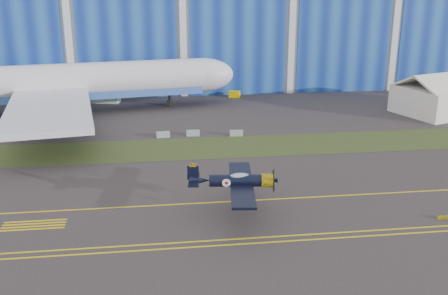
{
  "coord_description": "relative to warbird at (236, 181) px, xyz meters",
  "views": [
    {
      "loc": [
        -5.72,
        -56.05,
        22.7
      ],
      "look_at": [
        1.79,
        1.03,
        4.16
      ],
      "focal_mm": 42.0,
      "sensor_mm": 36.0,
      "label": 1
    }
  ],
  "objects": [
    {
      "name": "warbird",
      "position": [
        0.0,
        0.0,
        0.0
      ],
      "size": [
        11.38,
        13.2,
        3.59
      ],
      "rotation": [
        0.0,
        0.0,
        -0.12
      ],
      "color": "black",
      "rests_on": "ground"
    },
    {
      "name": "hangar",
      "position": [
        -1.79,
        79.75,
        11.4
      ],
      "size": [
        220.0,
        45.7,
        30.0
      ],
      "color": "silver",
      "rests_on": "ground"
    },
    {
      "name": "shipping_container",
      "position": [
        -17.65,
        53.2,
        -2.24
      ],
      "size": [
        6.51,
        3.92,
        2.64
      ],
      "primitive_type": "cube",
      "rotation": [
        0.0,
        0.0,
        -0.26
      ],
      "color": "silver",
      "rests_on": "ground"
    },
    {
      "name": "grass_median",
      "position": [
        -1.79,
        21.97,
        -3.54
      ],
      "size": [
        260.0,
        10.0,
        0.02
      ],
      "primitive_type": "cube",
      "color": "#475128",
      "rests_on": "ground"
    },
    {
      "name": "tent",
      "position": [
        42.96,
        36.9,
        0.08
      ],
      "size": [
        18.53,
        15.94,
        7.27
      ],
      "rotation": [
        0.0,
        0.0,
        0.33
      ],
      "color": "white",
      "rests_on": "ground"
    },
    {
      "name": "jetliner",
      "position": [
        -24.49,
        45.49,
        8.84
      ],
      "size": [
        79.09,
        69.97,
        24.79
      ],
      "rotation": [
        0.0,
        0.0,
        0.14
      ],
      "color": "silver",
      "rests_on": "ground"
    },
    {
      "name": "tug",
      "position": [
        8.1,
        54.37,
        -2.93
      ],
      "size": [
        2.47,
        1.98,
        1.25
      ],
      "primitive_type": "cube",
      "rotation": [
        0.0,
        0.0,
        -0.34
      ],
      "color": "#FCD300",
      "rests_on": "ground"
    },
    {
      "name": "barrier_c",
      "position": [
        4.28,
        27.19,
        -3.11
      ],
      "size": [
        2.05,
        0.78,
        0.9
      ],
      "primitive_type": "cube",
      "rotation": [
        0.0,
        0.0,
        -0.09
      ],
      "color": "gray",
      "rests_on": "ground"
    },
    {
      "name": "gse_box",
      "position": [
        45.88,
        50.69,
        -2.72
      ],
      "size": [
        3.05,
        2.01,
        1.69
      ],
      "primitive_type": "cube",
      "rotation": [
        0.0,
        0.0,
        -0.19
      ],
      "color": "#9496A6",
      "rests_on": "ground"
    },
    {
      "name": "barrier_b",
      "position": [
        -2.23,
        28.11,
        -3.11
      ],
      "size": [
        2.02,
        0.67,
        0.9
      ],
      "primitive_type": "cube",
      "rotation": [
        0.0,
        0.0,
        -0.04
      ],
      "color": "#8A9998",
      "rests_on": "ground"
    },
    {
      "name": "guard_board_right",
      "position": [
        20.21,
        -4.03,
        -3.38
      ],
      "size": [
        1.2,
        0.15,
        0.35
      ],
      "primitive_type": "cube",
      "color": "yellow",
      "rests_on": "ground"
    },
    {
      "name": "ground",
      "position": [
        -1.79,
        7.97,
        -3.56
      ],
      "size": [
        260.0,
        260.0,
        0.0
      ],
      "primitive_type": "plane",
      "color": "#393234",
      "rests_on": "ground"
    },
    {
      "name": "edge_line_near",
      "position": [
        -1.79,
        -6.53,
        -3.55
      ],
      "size": [
        80.0,
        0.2,
        0.02
      ],
      "primitive_type": "cube",
      "color": "yellow",
      "rests_on": "ground"
    },
    {
      "name": "edge_line_far",
      "position": [
        -1.79,
        -5.53,
        -3.55
      ],
      "size": [
        80.0,
        0.2,
        0.02
      ],
      "primitive_type": "cube",
      "color": "yellow",
      "rests_on": "ground"
    },
    {
      "name": "barrier_a",
      "position": [
        -6.75,
        27.89,
        -3.11
      ],
      "size": [
        2.04,
        0.73,
        0.9
      ],
      "primitive_type": "cube",
      "rotation": [
        0.0,
        0.0,
        0.07
      ],
      "color": "gray",
      "rests_on": "ground"
    },
    {
      "name": "taxiway_centreline",
      "position": [
        -1.79,
        2.97,
        -3.55
      ],
      "size": [
        200.0,
        0.2,
        0.02
      ],
      "primitive_type": "cube",
      "color": "yellow",
      "rests_on": "ground"
    },
    {
      "name": "hold_short_ladder",
      "position": [
        -19.79,
        -0.13,
        -3.55
      ],
      "size": [
        6.0,
        2.4,
        0.02
      ],
      "primitive_type": null,
      "color": "yellow",
      "rests_on": "ground"
    }
  ]
}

